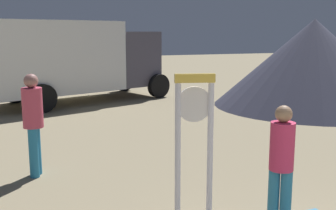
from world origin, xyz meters
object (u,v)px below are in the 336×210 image
at_px(standing_clock, 194,139).
at_px(dome_tent, 313,63).
at_px(person_distant, 33,120).
at_px(person_near_clock, 281,161).
at_px(box_truck_near, 70,58).

distance_m(standing_clock, dome_tent, 10.28).
distance_m(person_distant, dome_tent, 10.03).
height_order(standing_clock, person_near_clock, standing_clock).
height_order(person_near_clock, person_distant, person_distant).
xyz_separation_m(standing_clock, person_distant, (-1.63, 3.03, -0.25)).
bearing_deg(dome_tent, standing_clock, -137.64).
xyz_separation_m(standing_clock, person_near_clock, (1.14, -0.15, -0.36)).
height_order(standing_clock, dome_tent, dome_tent).
bearing_deg(standing_clock, person_near_clock, -7.53).
distance_m(box_truck_near, dome_tent, 8.35).
relative_size(standing_clock, person_distant, 1.12).
bearing_deg(standing_clock, dome_tent, 42.36).
bearing_deg(standing_clock, box_truck_near, 89.41).
bearing_deg(box_truck_near, person_near_clock, -84.52).
bearing_deg(dome_tent, box_truck_near, 153.72).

